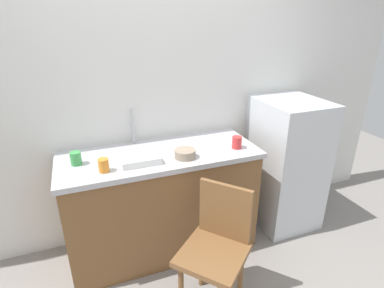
{
  "coord_description": "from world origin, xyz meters",
  "views": [
    {
      "loc": [
        -0.62,
        -1.45,
        1.88
      ],
      "look_at": [
        0.17,
        0.6,
        0.95
      ],
      "focal_mm": 28.55,
      "sensor_mm": 36.0,
      "label": 1
    }
  ],
  "objects_px": {
    "cup_red": "(237,142)",
    "terracotta_bowl": "(185,154)",
    "cup_green": "(76,158)",
    "cup_orange": "(104,165)",
    "dish_tray": "(140,159)",
    "refrigerator": "(285,163)",
    "chair": "(217,245)"
  },
  "relations": [
    {
      "from": "chair",
      "to": "terracotta_bowl",
      "type": "relative_size",
      "value": 5.67
    },
    {
      "from": "refrigerator",
      "to": "dish_tray",
      "type": "relative_size",
      "value": 4.31
    },
    {
      "from": "cup_green",
      "to": "terracotta_bowl",
      "type": "bearing_deg",
      "value": -12.35
    },
    {
      "from": "cup_green",
      "to": "chair",
      "type": "bearing_deg",
      "value": -41.63
    },
    {
      "from": "cup_green",
      "to": "cup_orange",
      "type": "distance_m",
      "value": 0.25
    },
    {
      "from": "terracotta_bowl",
      "to": "cup_red",
      "type": "relative_size",
      "value": 1.62
    },
    {
      "from": "dish_tray",
      "to": "chair",
      "type": "bearing_deg",
      "value": -58.45
    },
    {
      "from": "refrigerator",
      "to": "cup_green",
      "type": "distance_m",
      "value": 1.84
    },
    {
      "from": "chair",
      "to": "dish_tray",
      "type": "bearing_deg",
      "value": 170.34
    },
    {
      "from": "refrigerator",
      "to": "dish_tray",
      "type": "xyz_separation_m",
      "value": [
        -1.37,
        -0.1,
        0.32
      ]
    },
    {
      "from": "cup_red",
      "to": "terracotta_bowl",
      "type": "bearing_deg",
      "value": -177.56
    },
    {
      "from": "chair",
      "to": "cup_green",
      "type": "distance_m",
      "value": 1.14
    },
    {
      "from": "chair",
      "to": "dish_tray",
      "type": "relative_size",
      "value": 3.18
    },
    {
      "from": "terracotta_bowl",
      "to": "cup_red",
      "type": "bearing_deg",
      "value": 2.44
    },
    {
      "from": "refrigerator",
      "to": "cup_orange",
      "type": "height_order",
      "value": "refrigerator"
    },
    {
      "from": "cup_red",
      "to": "cup_orange",
      "type": "bearing_deg",
      "value": -178.19
    },
    {
      "from": "refrigerator",
      "to": "cup_orange",
      "type": "xyz_separation_m",
      "value": [
        -1.63,
        -0.16,
        0.35
      ]
    },
    {
      "from": "dish_tray",
      "to": "cup_orange",
      "type": "distance_m",
      "value": 0.27
    },
    {
      "from": "chair",
      "to": "cup_orange",
      "type": "bearing_deg",
      "value": -171.38
    },
    {
      "from": "chair",
      "to": "terracotta_bowl",
      "type": "xyz_separation_m",
      "value": [
        -0.02,
        0.53,
        0.44
      ]
    },
    {
      "from": "terracotta_bowl",
      "to": "refrigerator",
      "type": "bearing_deg",
      "value": 7.92
    },
    {
      "from": "dish_tray",
      "to": "cup_red",
      "type": "distance_m",
      "value": 0.77
    },
    {
      "from": "refrigerator",
      "to": "terracotta_bowl",
      "type": "bearing_deg",
      "value": -172.08
    },
    {
      "from": "cup_red",
      "to": "dish_tray",
      "type": "bearing_deg",
      "value": 178.07
    },
    {
      "from": "chair",
      "to": "cup_red",
      "type": "xyz_separation_m",
      "value": [
        0.42,
        0.55,
        0.45
      ]
    },
    {
      "from": "chair",
      "to": "cup_orange",
      "type": "xyz_separation_m",
      "value": [
        -0.61,
        0.52,
        0.45
      ]
    },
    {
      "from": "dish_tray",
      "to": "refrigerator",
      "type": "bearing_deg",
      "value": 4.17
    },
    {
      "from": "cup_orange",
      "to": "cup_green",
      "type": "bearing_deg",
      "value": 133.68
    },
    {
      "from": "dish_tray",
      "to": "cup_red",
      "type": "xyz_separation_m",
      "value": [
        0.77,
        -0.03,
        0.02
      ]
    },
    {
      "from": "terracotta_bowl",
      "to": "cup_green",
      "type": "distance_m",
      "value": 0.78
    },
    {
      "from": "cup_green",
      "to": "cup_red",
      "type": "height_order",
      "value": "cup_red"
    },
    {
      "from": "cup_orange",
      "to": "dish_tray",
      "type": "bearing_deg",
      "value": 12.79
    }
  ]
}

